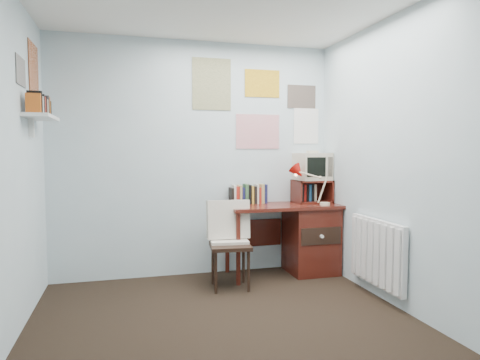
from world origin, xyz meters
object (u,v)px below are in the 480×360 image
object	(u,v)px
radiator	(377,252)
wall_shelf	(42,117)
desk_lamp	(325,187)
tv_riser	(312,191)
crt_tv	(312,165)
desk	(306,236)
desk_chair	(230,246)

from	to	relation	value
radiator	wall_shelf	size ratio (longest dim) A/B	1.29
desk_lamp	tv_riser	world-z (taller)	desk_lamp
tv_riser	crt_tv	xyz separation A→B (m)	(0.01, 0.02, 0.29)
desk	desk_chair	size ratio (longest dim) A/B	1.45
desk	wall_shelf	world-z (taller)	wall_shelf
radiator	desk_lamp	bearing A→B (deg)	100.86
desk_lamp	tv_riser	bearing A→B (deg)	83.52
desk_chair	tv_riser	distance (m)	1.22
tv_riser	crt_tv	size ratio (longest dim) A/B	1.15
desk_lamp	wall_shelf	bearing A→B (deg)	173.15
desk_chair	tv_riser	world-z (taller)	tv_riser
desk_lamp	radiator	bearing A→B (deg)	-90.48
desk_lamp	radiator	size ratio (longest dim) A/B	0.49
desk_chair	crt_tv	bearing A→B (deg)	28.63
desk	desk_chair	xyz separation A→B (m)	(-0.93, -0.30, 0.01)
tv_riser	desk	bearing A→B (deg)	-137.04
crt_tv	desk	bearing A→B (deg)	-139.93
desk	crt_tv	world-z (taller)	crt_tv
desk_chair	desk	bearing A→B (deg)	24.41
desk_lamp	tv_riser	size ratio (longest dim) A/B	0.97
wall_shelf	desk_chair	bearing A→B (deg)	2.62
wall_shelf	radiator	bearing A→B (deg)	-10.89
tv_riser	desk_chair	bearing A→B (deg)	-158.42
desk_chair	crt_tv	distance (m)	1.37
desk_lamp	radiator	distance (m)	0.94
desk	tv_riser	bearing A→B (deg)	42.96
wall_shelf	desk	bearing A→B (deg)	8.40
radiator	wall_shelf	world-z (taller)	wall_shelf
crt_tv	radiator	distance (m)	1.31
desk_chair	desk_lamp	size ratio (longest dim) A/B	2.12
desk_lamp	wall_shelf	size ratio (longest dim) A/B	0.63
desk_chair	radiator	xyz separation A→B (m)	(1.22, -0.62, 0.01)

